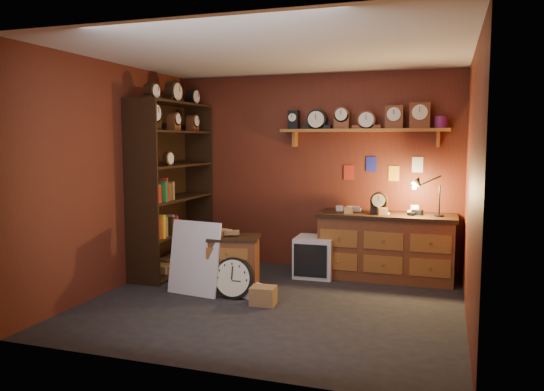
% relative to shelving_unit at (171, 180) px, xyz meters
% --- Properties ---
extents(floor, '(4.00, 4.00, 0.00)m').
position_rel_shelving_unit_xyz_m(floor, '(1.79, -0.98, -1.25)').
color(floor, black).
rests_on(floor, ground).
extents(room_shell, '(4.02, 3.62, 2.71)m').
position_rel_shelving_unit_xyz_m(room_shell, '(1.84, -0.87, 0.47)').
color(room_shell, '#5E2516').
rests_on(room_shell, ground).
extents(shelving_unit, '(0.47, 1.60, 2.58)m').
position_rel_shelving_unit_xyz_m(shelving_unit, '(0.00, 0.00, 0.00)').
color(shelving_unit, black).
rests_on(shelving_unit, ground).
extents(workbench, '(1.74, 0.66, 1.36)m').
position_rel_shelving_unit_xyz_m(workbench, '(2.84, 0.49, -0.78)').
color(workbench, brown).
rests_on(workbench, ground).
extents(low_cabinet, '(0.68, 0.61, 0.75)m').
position_rel_shelving_unit_xyz_m(low_cabinet, '(1.20, -0.67, -0.89)').
color(low_cabinet, brown).
rests_on(low_cabinet, ground).
extents(big_round_clock, '(0.47, 0.16, 0.47)m').
position_rel_shelving_unit_xyz_m(big_round_clock, '(1.30, -0.92, -1.02)').
color(big_round_clock, black).
rests_on(big_round_clock, ground).
extents(white_panel, '(0.68, 0.27, 0.87)m').
position_rel_shelving_unit_xyz_m(white_panel, '(0.80, -0.91, -1.25)').
color(white_panel, silver).
rests_on(white_panel, ground).
extents(mini_fridge, '(0.52, 0.54, 0.52)m').
position_rel_shelving_unit_xyz_m(mini_fridge, '(1.94, 0.32, -0.99)').
color(mini_fridge, silver).
rests_on(mini_fridge, ground).
extents(floor_box_a, '(0.33, 0.30, 0.17)m').
position_rel_shelving_unit_xyz_m(floor_box_a, '(0.14, -0.37, -1.17)').
color(floor_box_a, olive).
rests_on(floor_box_a, ground).
extents(floor_box_b, '(0.28, 0.31, 0.13)m').
position_rel_shelving_unit_xyz_m(floor_box_b, '(1.42, -0.78, -1.19)').
color(floor_box_b, white).
rests_on(floor_box_b, ground).
extents(floor_box_c, '(0.28, 0.24, 0.20)m').
position_rel_shelving_unit_xyz_m(floor_box_c, '(1.70, -1.05, -1.15)').
color(floor_box_c, olive).
rests_on(floor_box_c, ground).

